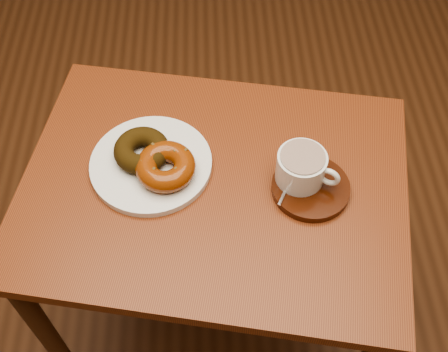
{
  "coord_description": "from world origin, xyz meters",
  "views": [
    {
      "loc": [
        0.03,
        -0.97,
        1.59
      ],
      "look_at": [
        0.05,
        -0.34,
        0.72
      ],
      "focal_mm": 45.0,
      "sensor_mm": 36.0,
      "label": 1
    }
  ],
  "objects_px": {
    "cafe_table": "(215,213)",
    "donut_plate": "(151,164)",
    "saucer": "(310,188)",
    "coffee_cup": "(302,167)"
  },
  "relations": [
    {
      "from": "cafe_table",
      "to": "coffee_cup",
      "type": "distance_m",
      "value": 0.23
    },
    {
      "from": "saucer",
      "to": "coffee_cup",
      "type": "height_order",
      "value": "coffee_cup"
    },
    {
      "from": "donut_plate",
      "to": "coffee_cup",
      "type": "bearing_deg",
      "value": -9.67
    },
    {
      "from": "saucer",
      "to": "cafe_table",
      "type": "bearing_deg",
      "value": 172.3
    },
    {
      "from": "donut_plate",
      "to": "saucer",
      "type": "height_order",
      "value": "saucer"
    },
    {
      "from": "saucer",
      "to": "coffee_cup",
      "type": "bearing_deg",
      "value": 134.6
    },
    {
      "from": "cafe_table",
      "to": "donut_plate",
      "type": "xyz_separation_m",
      "value": [
        -0.12,
        0.04,
        0.12
      ]
    },
    {
      "from": "cafe_table",
      "to": "donut_plate",
      "type": "distance_m",
      "value": 0.18
    },
    {
      "from": "donut_plate",
      "to": "coffee_cup",
      "type": "height_order",
      "value": "coffee_cup"
    },
    {
      "from": "cafe_table",
      "to": "saucer",
      "type": "bearing_deg",
      "value": 2.97
    }
  ]
}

